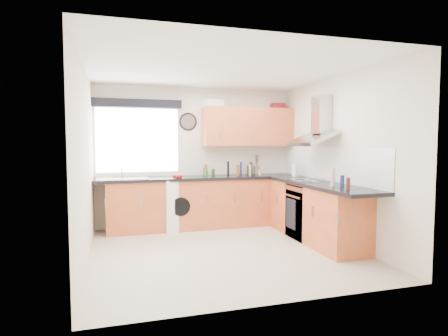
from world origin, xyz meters
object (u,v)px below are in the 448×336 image
object	(u,v)px
extractor_hood	(317,126)
washing_machine	(178,204)
oven	(310,211)
upper_cabinets	(248,127)

from	to	relation	value
extractor_hood	washing_machine	bearing A→B (deg)	148.57
oven	extractor_hood	xyz separation A→B (m)	(0.10, -0.00, 1.34)
oven	extractor_hood	bearing A→B (deg)	-0.00
washing_machine	upper_cabinets	bearing A→B (deg)	-6.31
washing_machine	extractor_hood	bearing A→B (deg)	-42.20
washing_machine	oven	bearing A→B (deg)	-43.53
oven	upper_cabinets	distance (m)	1.99
extractor_hood	upper_cabinets	distance (m)	1.48
extractor_hood	upper_cabinets	world-z (taller)	upper_cabinets
upper_cabinets	washing_machine	bearing A→B (deg)	-175.54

